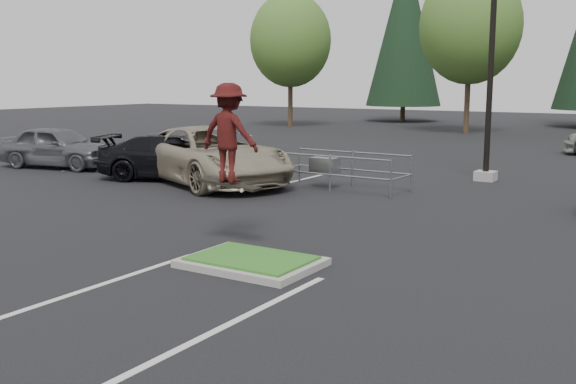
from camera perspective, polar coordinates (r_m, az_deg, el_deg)
The scene contains 12 objects.
ground at distance 11.48m, azimuth -3.09°, elevation -6.28°, with size 120.00×120.00×0.00m, color black.
grass_median at distance 11.46m, azimuth -3.09°, elevation -5.91°, with size 2.20×1.60×0.16m.
stall_lines at distance 17.20m, azimuth 4.85°, elevation -1.01°, with size 22.62×17.60×0.01m.
light_pole at distance 21.87m, azimuth 16.93°, elevation 12.83°, with size 0.70×0.60×10.12m.
decid_a at distance 46.11m, azimuth 0.22°, elevation 12.48°, with size 5.44×5.44×8.91m.
decid_b at distance 41.55m, azimuth 15.17°, elevation 13.14°, with size 5.89×5.89×9.64m.
conif_a at distance 53.24m, azimuth 9.88°, elevation 13.57°, with size 5.72×5.72×13.00m.
cart_corral at distance 19.57m, azimuth 3.47°, elevation 2.26°, with size 3.84×1.49×1.08m.
skateboarder at distance 12.61m, azimuth -5.01°, elevation 4.96°, with size 1.23×0.71×1.99m.
car_l_tan at distance 20.68m, azimuth -6.61°, elevation 3.14°, with size 2.87×6.23×1.73m, color gray.
car_l_black at distance 21.67m, azimuth -9.71°, elevation 2.95°, with size 2.01×4.93×1.43m, color black.
car_l_grey at distance 25.65m, azimuth -18.92°, elevation 3.65°, with size 1.78×4.43×1.51m, color #52545A.
Camera 1 is at (6.41, -9.01, 3.10)m, focal length 42.00 mm.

